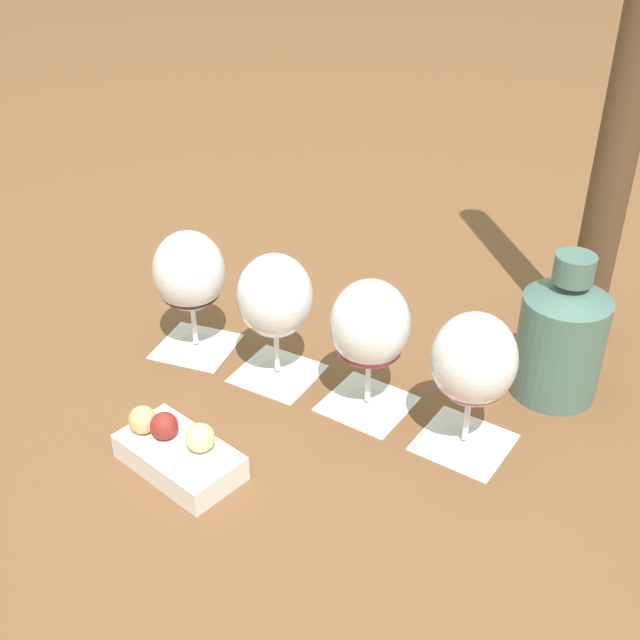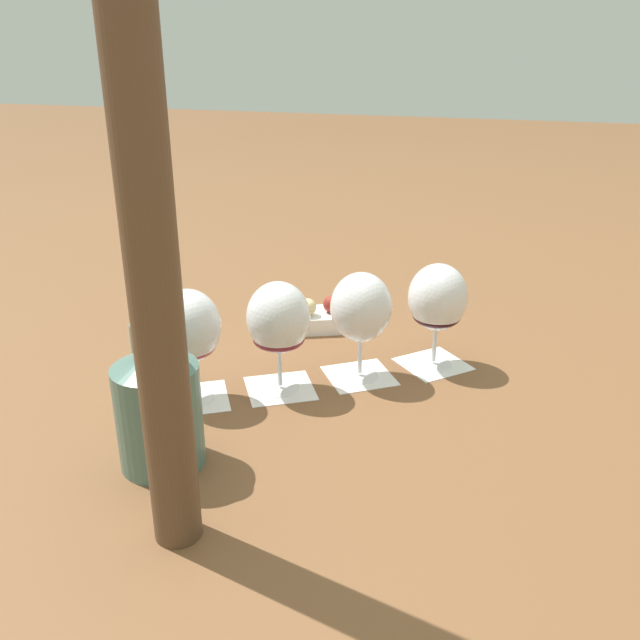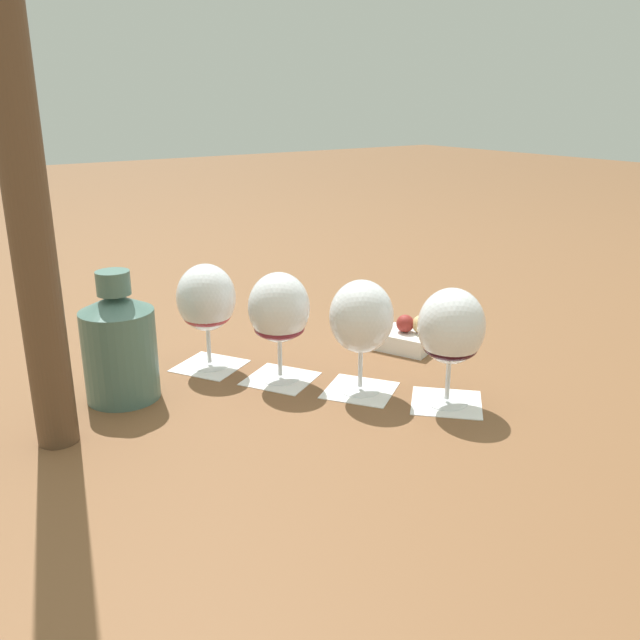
# 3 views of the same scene
# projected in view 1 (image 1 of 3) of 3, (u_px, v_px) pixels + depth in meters

# --- Properties ---
(ground_plane) EXTENTS (8.00, 8.00, 0.00)m
(ground_plane) POSITION_uv_depth(u_px,v_px,m) (320.00, 390.00, 1.07)
(ground_plane) COLOR brown
(tasting_card_0) EXTENTS (0.14, 0.14, 0.00)m
(tasting_card_0) POSITION_uv_depth(u_px,v_px,m) (464.00, 442.00, 0.98)
(tasting_card_0) COLOR white
(tasting_card_0) RESTS_ON ground_plane
(tasting_card_1) EXTENTS (0.14, 0.14, 0.00)m
(tasting_card_1) POSITION_uv_depth(u_px,v_px,m) (367.00, 403.00, 1.04)
(tasting_card_1) COLOR white
(tasting_card_1) RESTS_ON ground_plane
(tasting_card_2) EXTENTS (0.14, 0.14, 0.00)m
(tasting_card_2) POSITION_uv_depth(u_px,v_px,m) (278.00, 373.00, 1.10)
(tasting_card_2) COLOR white
(tasting_card_2) RESTS_ON ground_plane
(tasting_card_3) EXTENTS (0.15, 0.15, 0.00)m
(tasting_card_3) POSITION_uv_depth(u_px,v_px,m) (196.00, 346.00, 1.15)
(tasting_card_3) COLOR white
(tasting_card_3) RESTS_ON ground_plane
(wine_glass_0) EXTENTS (0.10, 0.10, 0.18)m
(wine_glass_0) POSITION_uv_depth(u_px,v_px,m) (473.00, 365.00, 0.91)
(wine_glass_0) COLOR white
(wine_glass_0) RESTS_ON tasting_card_0
(wine_glass_1) EXTENTS (0.10, 0.10, 0.18)m
(wine_glass_1) POSITION_uv_depth(u_px,v_px,m) (370.00, 329.00, 0.98)
(wine_glass_1) COLOR white
(wine_glass_1) RESTS_ON tasting_card_1
(wine_glass_2) EXTENTS (0.10, 0.10, 0.18)m
(wine_glass_2) POSITION_uv_depth(u_px,v_px,m) (275.00, 301.00, 1.04)
(wine_glass_2) COLOR white
(wine_glass_2) RESTS_ON tasting_card_2
(wine_glass_3) EXTENTS (0.10, 0.10, 0.18)m
(wine_glass_3) POSITION_uv_depth(u_px,v_px,m) (189.00, 276.00, 1.09)
(wine_glass_3) COLOR white
(wine_glass_3) RESTS_ON tasting_card_3
(ceramic_vase) EXTENTS (0.11, 0.11, 0.20)m
(ceramic_vase) POSITION_uv_depth(u_px,v_px,m) (562.00, 335.00, 1.02)
(ceramic_vase) COLOR #4C7066
(ceramic_vase) RESTS_ON ground_plane
(snack_dish) EXTENTS (0.17, 0.13, 0.07)m
(snack_dish) POSITION_uv_depth(u_px,v_px,m) (177.00, 451.00, 0.93)
(snack_dish) COLOR white
(snack_dish) RESTS_ON ground_plane
(umbrella_pole) EXTENTS (0.05, 0.05, 0.75)m
(umbrella_pole) POSITION_uv_depth(u_px,v_px,m) (632.00, 79.00, 0.98)
(umbrella_pole) COLOR brown
(umbrella_pole) RESTS_ON ground_plane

